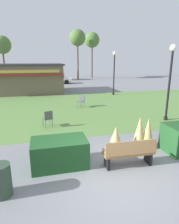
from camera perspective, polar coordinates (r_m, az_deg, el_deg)
name	(u,v)px	position (r m, az deg, el deg)	size (l,w,h in m)	color
ground_plane	(115,178)	(6.14, 7.59, -18.75)	(80.00, 80.00, 0.00)	slate
lawn_patch	(70,107)	(14.56, -5.90, 1.50)	(36.00, 12.00, 0.01)	#5B8442
park_bench	(129,153)	(6.56, 11.66, -11.76)	(1.72, 0.59, 0.95)	#9E7547
hedge_left	(60,153)	(6.58, -8.84, -11.76)	(1.80, 1.10, 0.91)	#1E4C23
ornamental_grass_behind_left	(148,133)	(8.01, 16.86, -6.02)	(0.58, 0.58, 1.22)	tan
ornamental_grass_behind_right	(116,139)	(7.52, 7.72, -7.90)	(0.68, 0.68, 0.98)	tan
ornamental_grass_behind_center	(139,132)	(7.94, 14.54, -5.79)	(0.57, 0.57, 1.29)	tan
lamppost_mid	(170,74)	(11.76, 22.78, 10.29)	(0.36, 0.36, 4.23)	black
lamppost_far	(114,68)	(19.59, 7.31, 12.79)	(0.36, 0.36, 4.23)	black
trash_bin	(1,180)	(5.70, -24.70, -17.88)	(0.52, 0.52, 0.88)	#2D4233
food_kiosk	(25,78)	(21.95, -18.55, 9.43)	(8.03, 5.14, 3.04)	#6B5B4C
cafe_chair_west	(81,100)	(14.32, -2.44, 3.49)	(0.62, 0.62, 0.89)	#4C5156
cafe_chair_east	(48,117)	(10.24, -12.19, -1.59)	(0.56, 0.56, 0.89)	#4C5156
parked_car_west_slot	(18,80)	(29.50, -20.38, 8.80)	(4.20, 2.06, 1.20)	maroon
parked_car_center_slot	(57,79)	(29.43, -9.57, 9.51)	(4.32, 2.30, 1.20)	silver
tree_left_bg	(2,45)	(34.97, -24.44, 17.57)	(2.80, 2.80, 7.14)	brown
tree_right_bg	(92,40)	(38.50, 0.75, 20.41)	(2.80, 2.80, 8.45)	brown
tree_center_bg	(77,38)	(35.57, -3.58, 20.95)	(2.80, 2.80, 8.53)	brown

